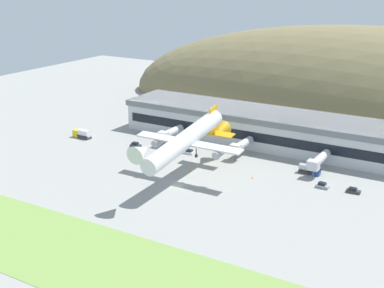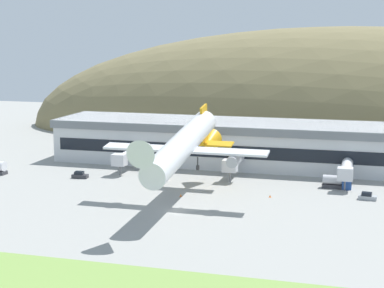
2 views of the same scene
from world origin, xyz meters
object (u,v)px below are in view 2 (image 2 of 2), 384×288
service_car_1 (80,175)px  jetway_1 (234,162)px  jetway_2 (346,170)px  service_car_3 (161,178)px  traffic_cone_1 (270,196)px  cargo_airplane (183,146)px  traffic_cone_0 (181,195)px  terminal_building (244,140)px  jetway_0 (126,157)px  fuel_truck (337,182)px  service_car_0 (367,197)px

service_car_1 → jetway_1: bearing=14.9°
jetway_2 → service_car_3: bearing=-173.1°
jetway_2 → traffic_cone_1: (-15.17, -14.60, -3.71)m
jetway_1 → cargo_airplane: (-4.73, -26.75, 8.39)m
traffic_cone_0 → traffic_cone_1: bearing=13.8°
terminal_building → traffic_cone_1: 35.82m
jetway_2 → service_car_1: jetway_2 is taller
jetway_2 → traffic_cone_1: jetway_2 is taller
jetway_0 → fuel_truck: jetway_0 is taller
service_car_0 → jetway_1: bearing=159.2°
traffic_cone_0 → cargo_airplane: bearing=-68.7°
traffic_cone_0 → traffic_cone_1: (18.68, 4.60, 0.00)m
service_car_1 → traffic_cone_0: size_ratio=6.81×
cargo_airplane → service_car_0: 40.90m
service_car_1 → service_car_3: (19.84, 3.36, -0.07)m
service_car_3 → traffic_cone_0: service_car_3 is taller
jetway_0 → service_car_3: (11.55, -6.04, -3.38)m
service_car_0 → service_car_3: service_car_0 is taller
traffic_cone_1 → jetway_2: bearing=43.9°
fuel_truck → traffic_cone_1: 18.07m
cargo_airplane → traffic_cone_0: size_ratio=84.89×
service_car_1 → service_car_3: bearing=9.6°
jetway_2 → jetway_0: bearing=179.1°
terminal_building → service_car_1: (-35.17, -27.01, -5.86)m
service_car_1 → fuel_truck: (60.85, 6.20, 0.74)m
cargo_airplane → service_car_1: (-31.44, 17.15, -11.70)m
jetway_1 → service_car_0: (31.56, -11.98, -3.33)m
service_car_1 → fuel_truck: 61.17m
service_car_0 → service_car_3: size_ratio=1.01×
terminal_building → jetway_1: bearing=-86.7°
jetway_2 → service_car_0: bearing=-65.6°
terminal_building → service_car_3: size_ratio=26.58×
traffic_cone_0 → traffic_cone_1: same height
service_car_3 → terminal_building: bearing=57.0°
jetway_1 → traffic_cone_0: 21.80m
jetway_0 → traffic_cone_0: (20.60, -20.01, -3.71)m
terminal_building → service_car_1: 44.73m
traffic_cone_0 → traffic_cone_1: 19.24m
jetway_1 → traffic_cone_0: size_ratio=21.84×
jetway_2 → service_car_0: jetway_2 is taller
jetway_2 → fuel_truck: 3.99m
jetway_1 → cargo_airplane: bearing=-100.0°
jetway_0 → terminal_building: bearing=33.2°
jetway_1 → traffic_cone_0: bearing=-109.8°
service_car_3 → service_car_0: bearing=-6.8°
service_car_3 → jetway_1: bearing=20.9°
service_car_0 → service_car_1: 67.77m
jetway_0 → fuel_truck: size_ratio=1.98×
cargo_airplane → service_car_0: bearing=22.2°
terminal_building → service_car_0: bearing=-42.1°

